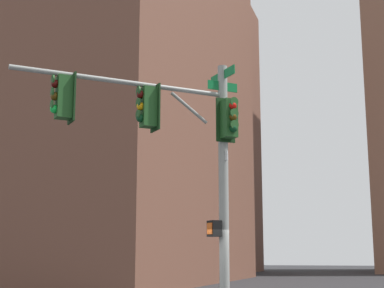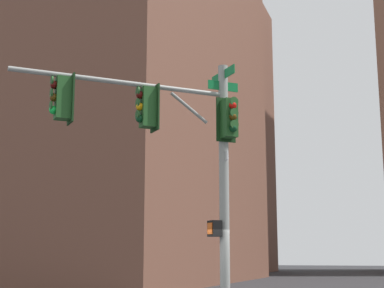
% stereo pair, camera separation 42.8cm
% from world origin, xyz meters
% --- Properties ---
extents(signal_pole_assembly, '(4.27, 4.51, 6.81)m').
position_xyz_m(signal_pole_assembly, '(-0.97, 0.45, 4.57)').
color(signal_pole_assembly, gray).
rests_on(signal_pole_assembly, ground_plane).
extents(building_brick_nearside, '(27.08, 14.01, 41.80)m').
position_xyz_m(building_brick_nearside, '(23.80, 13.42, 20.90)').
color(building_brick_nearside, brown).
rests_on(building_brick_nearside, ground_plane).
extents(building_brick_midblock, '(22.35, 16.91, 32.07)m').
position_xyz_m(building_brick_midblock, '(45.68, 17.82, 16.04)').
color(building_brick_midblock, brown).
rests_on(building_brick_midblock, ground_plane).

